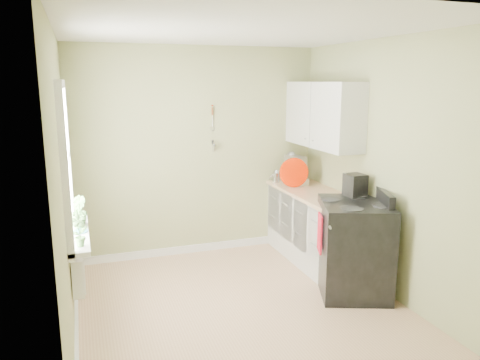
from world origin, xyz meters
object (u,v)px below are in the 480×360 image
object	(u,v)px
kettle	(276,176)
coffee_maker	(355,190)
stove	(354,247)
stand_mixer	(295,171)

from	to	relation	value
kettle	coffee_maker	bearing A→B (deg)	-75.05
stove	kettle	xyz separation A→B (m)	(-0.23, 1.60, 0.49)
stand_mixer	coffee_maker	size ratio (longest dim) A/B	1.23
kettle	coffee_maker	size ratio (longest dim) A/B	0.50
kettle	stand_mixer	bearing A→B (deg)	-39.73
stand_mixer	kettle	bearing A→B (deg)	140.27
stand_mixer	kettle	xyz separation A→B (m)	(-0.20, 0.17, -0.09)
stove	coffee_maker	xyz separation A→B (m)	(0.13, 0.25, 0.56)
stand_mixer	coffee_maker	distance (m)	1.20
coffee_maker	stand_mixer	bearing A→B (deg)	97.67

